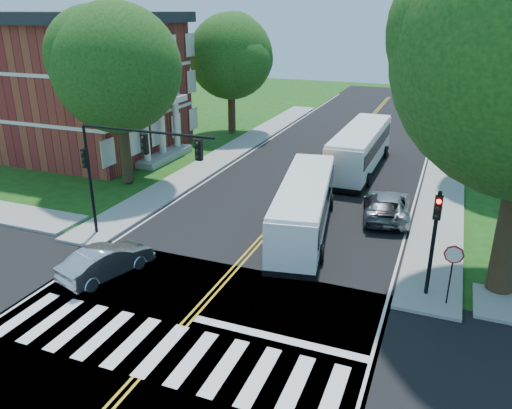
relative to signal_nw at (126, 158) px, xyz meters
The scene contains 22 objects.
ground 9.74m from the signal_nw, 47.67° to the right, with size 140.00×140.00×0.00m, color #1C4310.
road 13.69m from the signal_nw, 63.16° to the left, with size 14.00×96.00×0.01m, color black.
cross_road 9.73m from the signal_nw, 47.67° to the right, with size 60.00×12.00×0.01m, color black.
center_line 17.20m from the signal_nw, 69.39° to the left, with size 0.36×70.00×0.01m, color gold.
edge_line_w 16.20m from the signal_nw, 93.47° to the left, with size 0.12×70.00×0.01m, color silver.
edge_line_e 20.54m from the signal_nw, 50.90° to the left, with size 0.12×70.00×0.01m, color silver.
crosswalk 10.07m from the signal_nw, 49.80° to the right, with size 12.60×3.00×0.01m, color silver.
stop_bar 11.40m from the signal_nw, 27.30° to the right, with size 6.60×0.40×0.01m, color silver.
sidewalk_nw 19.22m from the signal_nw, 97.50° to the left, with size 2.60×40.00×0.15m, color gray.
sidewalk_ne 23.75m from the signal_nw, 52.69° to the left, with size 2.60×40.00×0.15m, color gray.
tree_west_near 9.96m from the signal_nw, 126.70° to the left, with size 8.00×8.00×11.40m.
tree_west_far 24.27m from the signal_nw, 102.31° to the left, with size 7.60×7.60×10.67m.
tree_east_far 38.34m from the signal_nw, 61.33° to the left, with size 7.20×7.20×10.34m.
brick_building 21.08m from the signal_nw, 139.86° to the left, with size 20.00×13.00×10.80m.
signal_nw is the anchor object (origin of this frame).
signal_ne 14.13m from the signal_nw, ahead, with size 0.30×0.46×4.40m.
stop_sign 15.05m from the signal_nw, ahead, with size 0.76×0.08×2.53m.
bus_lead 9.21m from the signal_nw, 29.88° to the left, with size 4.14×11.03×2.79m.
bus_follow 18.54m from the signal_nw, 63.33° to the left, with size 2.98×11.87×3.06m.
hatchback 5.00m from the signal_nw, 74.64° to the right, with size 1.48×4.23×1.39m, color #B6B9BE.
suv 14.39m from the signal_nw, 34.98° to the left, with size 2.37×5.15×1.43m, color #A5A7AC.
dark_sedan 13.99m from the signal_nw, 34.97° to the left, with size 1.90×4.68×1.36m, color black.
Camera 1 is at (8.23, -12.46, 10.92)m, focal length 35.00 mm.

